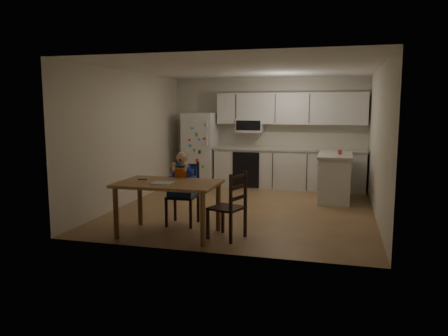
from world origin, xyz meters
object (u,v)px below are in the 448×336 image
object	(u,v)px
dining_table	(168,189)
chair_side	(232,202)
red_cup	(340,152)
kitchen_island	(334,177)
refrigerator	(200,149)
chair_booster	(183,180)

from	to	relation	value
dining_table	chair_side	distance (m)	0.95
red_cup	kitchen_island	bearing A→B (deg)	175.61
chair_side	refrigerator	bearing A→B (deg)	-137.61
kitchen_island	chair_side	distance (m)	3.31
kitchen_island	red_cup	distance (m)	0.51
red_cup	chair_side	bearing A→B (deg)	-115.12
red_cup	dining_table	size ratio (longest dim) A/B	0.06
kitchen_island	chair_booster	size ratio (longest dim) A/B	1.08
refrigerator	kitchen_island	xyz separation A→B (m)	(3.10, -0.98, -0.39)
dining_table	chair_booster	world-z (taller)	chair_booster
refrigerator	dining_table	bearing A→B (deg)	-78.34
chair_booster	dining_table	bearing A→B (deg)	-91.20
red_cup	chair_side	world-z (taller)	red_cup
kitchen_island	dining_table	xyz separation A→B (m)	(-2.27, -3.05, 0.20)
red_cup	chair_booster	world-z (taller)	chair_booster
red_cup	chair_booster	distance (m)	3.39
kitchen_island	chair_side	bearing A→B (deg)	-113.72
red_cup	dining_table	xyz separation A→B (m)	(-2.36, -3.04, -0.30)
red_cup	dining_table	distance (m)	3.86
refrigerator	chair_booster	bearing A→B (deg)	-76.32
refrigerator	red_cup	size ratio (longest dim) A/B	18.89
red_cup	chair_booster	size ratio (longest dim) A/B	0.08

